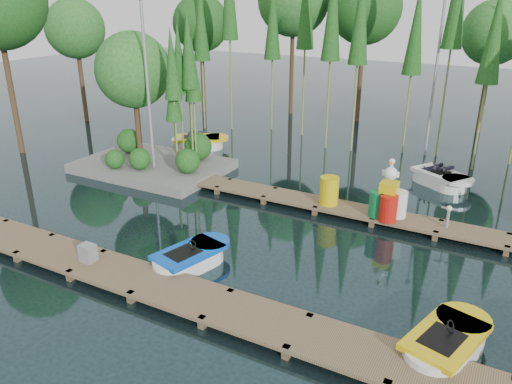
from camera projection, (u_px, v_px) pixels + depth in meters
The scene contains 15 objects.
ground_plane at pixel (236, 225), 16.71m from camera, with size 90.00×90.00×0.00m, color #1C3035.
near_dock at pixel (147, 282), 12.96m from camera, with size 18.00×1.50×0.50m.
far_dock at pixel (294, 199), 18.22m from camera, with size 15.00×1.20×0.50m.
island at pixel (146, 96), 21.01m from camera, with size 6.20×4.20×6.75m.
tree_screen at pixel (310, 18), 23.98m from camera, with size 34.42×18.53×10.31m.
lamp_island at pixel (147, 74), 19.61m from camera, with size 0.30×0.30×7.25m.
lamp_rear at pixel (437, 64), 22.31m from camera, with size 0.30×0.30×7.25m.
boat_blue at pixel (190, 259), 14.08m from camera, with size 1.73×2.71×0.84m.
boat_yellow_near at pixel (446, 345), 10.62m from camera, with size 1.86×2.85×0.88m.
boat_yellow_far at pixel (198, 142), 24.80m from camera, with size 3.08×2.59×1.42m.
boat_white_far at pixel (441, 179), 20.01m from camera, with size 2.91×2.46×1.27m.
utility_cabinet at pixel (88, 253), 13.76m from camera, with size 0.41×0.35×0.50m, color gray.
yellow_barrel at pixel (329, 191), 17.42m from camera, with size 0.66×0.66×1.00m, color #D7B90B.
drum_cluster at pixel (388, 201), 16.32m from camera, with size 1.18×1.08×2.03m.
seagull_post at pixel (449, 213), 15.65m from camera, with size 0.47×0.25×0.75m.
Camera 1 is at (7.83, -12.94, 7.23)m, focal length 35.00 mm.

